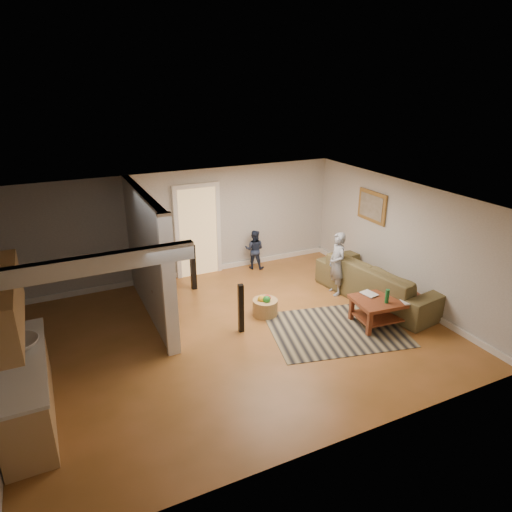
# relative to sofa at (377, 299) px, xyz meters

# --- Properties ---
(ground) EXTENTS (7.50, 7.50, 0.00)m
(ground) POSITION_rel_sofa_xyz_m (-3.30, -0.05, 0.00)
(ground) COLOR brown
(ground) RESTS_ON ground
(room_shell) EXTENTS (7.54, 6.02, 2.52)m
(room_shell) POSITION_rel_sofa_xyz_m (-4.37, 0.37, 1.46)
(room_shell) COLOR #A5A39E
(room_shell) RESTS_ON ground
(area_rug) EXTENTS (2.78, 2.28, 0.01)m
(area_rug) POSITION_rel_sofa_xyz_m (-1.53, -0.69, 0.01)
(area_rug) COLOR black
(area_rug) RESTS_ON ground
(sofa) EXTENTS (1.51, 2.94, 0.82)m
(sofa) POSITION_rel_sofa_xyz_m (0.00, 0.00, 0.00)
(sofa) COLOR #4E3C27
(sofa) RESTS_ON ground
(coffee_table) EXTENTS (1.41, 0.92, 0.79)m
(coffee_table) POSITION_rel_sofa_xyz_m (-0.48, -0.85, 0.41)
(coffee_table) COLOR brown
(coffee_table) RESTS_ON ground
(tv_console) EXTENTS (0.66, 1.27, 1.04)m
(tv_console) POSITION_rel_sofa_xyz_m (-4.24, 1.42, 0.69)
(tv_console) COLOR brown
(tv_console) RESTS_ON ground
(speaker_left) EXTENTS (0.11, 0.11, 0.95)m
(speaker_left) POSITION_rel_sofa_xyz_m (-3.17, 0.03, 0.48)
(speaker_left) COLOR black
(speaker_left) RESTS_ON ground
(speaker_right) EXTENTS (0.11, 0.11, 1.05)m
(speaker_right) POSITION_rel_sofa_xyz_m (-3.38, 2.15, 0.52)
(speaker_right) COLOR black
(speaker_right) RESTS_ON ground
(toy_basket) EXTENTS (0.49, 0.49, 0.44)m
(toy_basket) POSITION_rel_sofa_xyz_m (-2.48, 0.40, 0.18)
(toy_basket) COLOR olive
(toy_basket) RESTS_ON ground
(child) EXTENTS (0.41, 0.55, 1.39)m
(child) POSITION_rel_sofa_xyz_m (-0.67, 0.61, 0.00)
(child) COLOR gray
(child) RESTS_ON ground
(toddler) EXTENTS (0.60, 0.58, 0.98)m
(toddler) POSITION_rel_sofa_xyz_m (-1.66, 2.65, 0.00)
(toddler) COLOR #1F2841
(toddler) RESTS_ON ground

